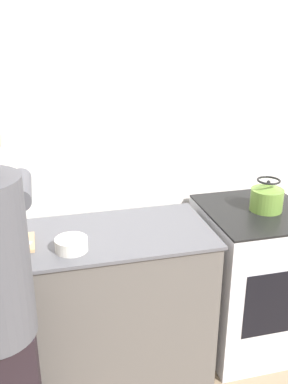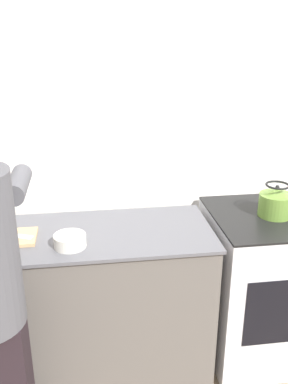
# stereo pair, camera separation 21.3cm
# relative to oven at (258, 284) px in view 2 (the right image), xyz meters

# --- Properties ---
(wall_back) EXTENTS (8.00, 0.05, 2.60)m
(wall_back) POSITION_rel_oven_xyz_m (-0.92, 0.39, 0.84)
(wall_back) COLOR white
(wall_back) RESTS_ON ground_plane
(counter) EXTENTS (1.82, 0.59, 0.90)m
(counter) POSITION_rel_oven_xyz_m (-1.25, -0.05, -0.01)
(counter) COLOR #5B5651
(counter) RESTS_ON ground_plane
(oven) EXTENTS (0.61, 0.66, 0.92)m
(oven) POSITION_rel_oven_xyz_m (0.00, 0.00, 0.00)
(oven) COLOR silver
(oven) RESTS_ON ground_plane
(cutting_board) EXTENTS (0.29, 0.20, 0.02)m
(cutting_board) POSITION_rel_oven_xyz_m (-1.42, -0.06, 0.45)
(cutting_board) COLOR tan
(cutting_board) RESTS_ON counter
(knife) EXTENTS (0.24, 0.12, 0.01)m
(knife) POSITION_rel_oven_xyz_m (-1.41, -0.05, 0.46)
(knife) COLOR silver
(knife) RESTS_ON cutting_board
(kettle) EXTENTS (0.19, 0.19, 0.19)m
(kettle) POSITION_rel_oven_xyz_m (0.04, -0.01, 0.54)
(kettle) COLOR olive
(kettle) RESTS_ON oven
(bowl_mixing) EXTENTS (0.16, 0.16, 0.06)m
(bowl_mixing) POSITION_rel_oven_xyz_m (-1.10, -0.18, 0.47)
(bowl_mixing) COLOR silver
(bowl_mixing) RESTS_ON counter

